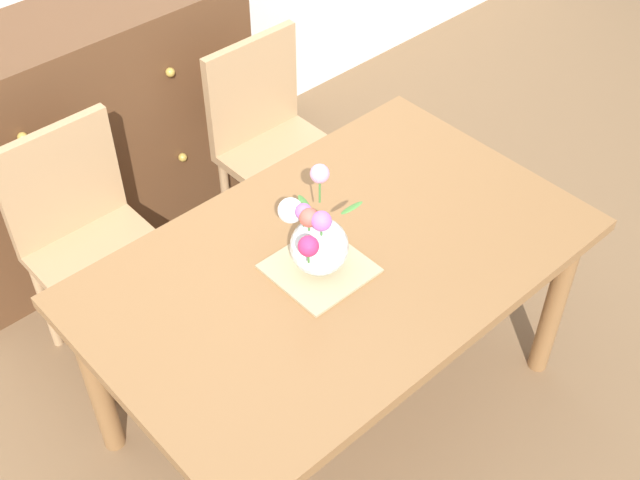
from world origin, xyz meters
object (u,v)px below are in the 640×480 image
dining_table (337,278)px  flower_vase (317,240)px  chair_right (272,137)px  chair_left (87,235)px  dresser (82,138)px

dining_table → flower_vase: flower_vase is taller
chair_right → flower_vase: bearing=58.6°
chair_left → flower_vase: bearing=112.6°
flower_vase → chair_left: bearing=112.6°
dining_table → chair_left: chair_left is taller
chair_right → dresser: (-0.54, 0.52, -0.02)m
chair_left → flower_vase: flower_vase is taller
chair_left → dresser: 0.60m
dining_table → flower_vase: size_ratio=5.37×
chair_right → dresser: size_ratio=0.64×
dresser → chair_left: bearing=-118.3°
chair_right → dining_table: bearing=62.9°
dining_table → chair_right: bearing=62.9°
dining_table → flower_vase: bearing=177.1°
chair_right → flower_vase: 1.00m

